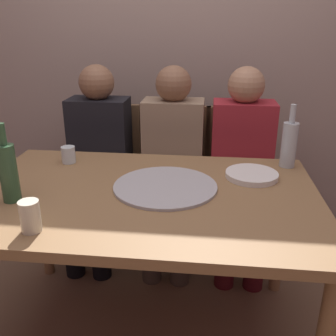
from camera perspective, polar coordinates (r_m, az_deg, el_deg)
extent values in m
plane|color=brown|center=(1.98, -3.23, -23.61)|extent=(8.00, 8.00, 0.00)
cube|color=gray|center=(2.67, 0.97, 19.12)|extent=(6.00, 0.10, 2.60)
cube|color=olive|center=(1.56, -3.78, -4.24)|extent=(1.43, 0.93, 0.04)
cylinder|color=olive|center=(2.27, -18.38, -7.39)|extent=(0.06, 0.06, 0.71)
cylinder|color=olive|center=(2.11, 16.65, -9.43)|extent=(0.06, 0.06, 0.71)
cylinder|color=#ADADB2|center=(1.58, -0.41, -2.79)|extent=(0.44, 0.44, 0.01)
cylinder|color=#B2BCC1|center=(1.87, 17.83, 3.34)|extent=(0.07, 0.07, 0.21)
cylinder|color=#B2BCC1|center=(1.83, 18.35, 7.80)|extent=(0.03, 0.03, 0.09)
cylinder|color=#2D5133|center=(1.55, -22.97, -0.77)|extent=(0.07, 0.07, 0.23)
cylinder|color=#2D5133|center=(1.50, -23.80, 4.68)|extent=(0.03, 0.03, 0.08)
cylinder|color=beige|center=(1.32, -20.13, -6.87)|extent=(0.07, 0.07, 0.11)
cylinder|color=silver|center=(1.92, -14.82, 1.97)|extent=(0.07, 0.07, 0.08)
cylinder|color=white|center=(1.72, 12.54, -1.02)|extent=(0.23, 0.23, 0.02)
cube|color=brown|center=(2.46, -9.92, -1.76)|extent=(0.44, 0.44, 0.05)
cube|color=brown|center=(2.57, -9.02, 4.60)|extent=(0.44, 0.04, 0.45)
cylinder|color=brown|center=(2.36, -6.33, -9.11)|extent=(0.04, 0.04, 0.42)
cylinder|color=brown|center=(2.46, -15.08, -8.34)|extent=(0.04, 0.04, 0.42)
cylinder|color=brown|center=(2.68, -4.58, -5.06)|extent=(0.04, 0.04, 0.42)
cylinder|color=brown|center=(2.78, -12.32, -4.56)|extent=(0.04, 0.04, 0.42)
cube|color=brown|center=(2.38, 0.71, -2.28)|extent=(0.44, 0.44, 0.05)
cube|color=brown|center=(2.49, 1.21, 4.32)|extent=(0.44, 0.04, 0.45)
cylinder|color=brown|center=(2.31, 4.96, -9.78)|extent=(0.04, 0.04, 0.42)
cylinder|color=brown|center=(2.34, -4.49, -9.24)|extent=(0.04, 0.04, 0.42)
cylinder|color=brown|center=(2.64, 5.24, -5.55)|extent=(0.04, 0.04, 0.42)
cylinder|color=brown|center=(2.67, -2.97, -5.15)|extent=(0.04, 0.04, 0.42)
cube|color=brown|center=(2.38, 10.70, -2.69)|extent=(0.44, 0.44, 0.05)
cube|color=brown|center=(2.49, 10.77, 3.93)|extent=(0.44, 0.04, 0.45)
cylinder|color=brown|center=(2.34, 15.30, -10.07)|extent=(0.04, 0.04, 0.42)
cylinder|color=brown|center=(2.31, 5.81, -9.82)|extent=(0.04, 0.04, 0.42)
cylinder|color=brown|center=(2.67, 14.20, -5.86)|extent=(0.04, 0.04, 0.42)
cylinder|color=brown|center=(2.64, 5.97, -5.58)|extent=(0.04, 0.04, 0.42)
cube|color=black|center=(2.39, -10.18, 4.17)|extent=(0.36, 0.22, 0.52)
sphere|color=brown|center=(2.32, -10.75, 12.58)|extent=(0.21, 0.21, 0.21)
cylinder|color=black|center=(2.28, -9.22, -3.61)|extent=(0.12, 0.40, 0.12)
cylinder|color=black|center=(2.33, -13.02, -3.37)|extent=(0.12, 0.40, 0.12)
cylinder|color=black|center=(2.22, -10.25, -11.04)|extent=(0.11, 0.11, 0.45)
cylinder|color=black|center=(2.27, -14.19, -10.63)|extent=(0.11, 0.11, 0.45)
cube|color=#937A60|center=(2.31, 0.79, 3.86)|extent=(0.36, 0.22, 0.52)
sphere|color=brown|center=(2.23, 0.84, 12.60)|extent=(0.21, 0.21, 0.21)
cylinder|color=#3B3026|center=(2.21, 2.30, -4.22)|extent=(0.12, 0.40, 0.12)
cylinder|color=#3B3026|center=(2.22, -1.82, -4.02)|extent=(0.12, 0.40, 0.12)
cylinder|color=#3B3026|center=(2.14, 1.80, -11.95)|extent=(0.11, 0.11, 0.45)
cylinder|color=#3B3026|center=(2.16, -2.53, -11.68)|extent=(0.11, 0.11, 0.45)
cube|color=maroon|center=(2.30, 11.11, 3.44)|extent=(0.36, 0.22, 0.52)
sphere|color=#A87A5B|center=(2.22, 11.76, 12.17)|extent=(0.21, 0.21, 0.21)
cylinder|color=#3F0E12|center=(2.22, 13.04, -4.63)|extent=(0.12, 0.40, 0.12)
cylinder|color=#3F0E12|center=(2.21, 8.91, -4.49)|extent=(0.12, 0.40, 0.12)
cylinder|color=#3F0E12|center=(2.16, 13.08, -12.34)|extent=(0.11, 0.11, 0.45)
cylinder|color=#3F0E12|center=(2.14, 8.73, -12.25)|extent=(0.11, 0.11, 0.45)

